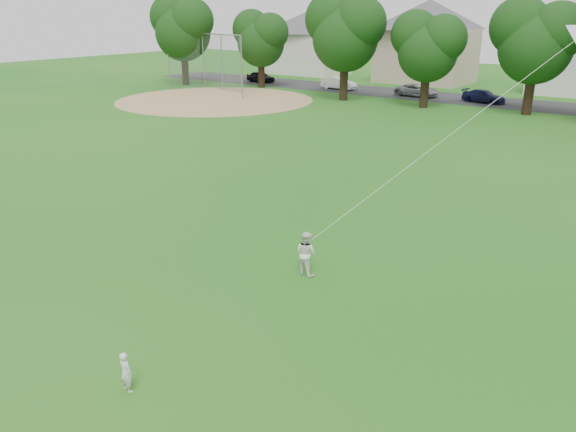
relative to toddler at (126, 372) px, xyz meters
The scene contains 8 objects.
ground 4.12m from the toddler, 108.38° to the left, with size 160.00×160.00×0.00m, color #166217.
street 45.91m from the toddler, 91.61° to the left, with size 90.00×7.00×0.01m, color #2D2D30.
dirt_infield 41.97m from the toddler, 130.56° to the left, with size 18.00×18.00×0.02m, color #9E7F51.
toddler is the anchor object (origin of this frame).
older_boy 7.03m from the toddler, 91.11° to the left, with size 0.69×0.53×1.41m, color white.
kite 10.89m from the toddler, 74.89° to the left, with size 3.26×3.43×10.10m.
baseball_backstop 48.48m from the toddler, 130.55° to the left, with size 12.27×4.22×5.48m.
parked_cars 46.09m from the toddler, 103.12° to the left, with size 46.95×2.01×1.28m.
Camera 1 is at (10.07, -10.00, 7.77)m, focal length 35.00 mm.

